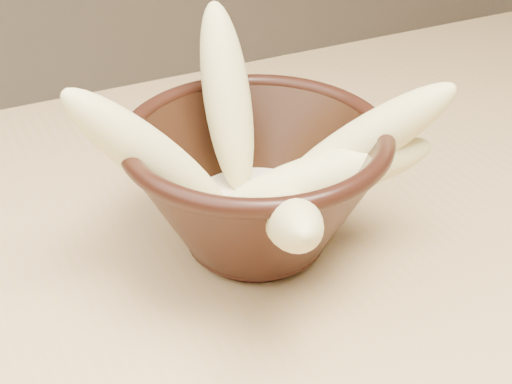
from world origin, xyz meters
TOP-DOWN VIEW (x-y plane):
  - table at (0.00, 0.00)m, footprint 1.20×0.80m
  - bowl at (-0.10, 0.07)m, footprint 0.19×0.19m
  - milk_puddle at (-0.10, 0.07)m, footprint 0.11×0.11m
  - banana_upright at (-0.10, 0.12)m, footprint 0.05×0.10m
  - banana_left at (-0.18, 0.08)m, footprint 0.13×0.06m
  - banana_right at (-0.03, 0.04)m, footprint 0.14×0.10m
  - banana_across at (-0.06, 0.04)m, footprint 0.16×0.06m
  - banana_front at (-0.12, -0.00)m, footprint 0.09×0.15m

SIDE VIEW (x-z plane):
  - table at x=0.00m, z-range 0.30..1.05m
  - milk_puddle at x=-0.10m, z-range 0.78..0.79m
  - bowl at x=-0.10m, z-range 0.76..0.86m
  - banana_across at x=-0.06m, z-range 0.79..0.85m
  - banana_front at x=-0.12m, z-range 0.77..0.88m
  - banana_right at x=-0.03m, z-range 0.78..0.90m
  - banana_left at x=-0.18m, z-range 0.78..0.91m
  - banana_upright at x=-0.10m, z-range 0.78..0.93m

